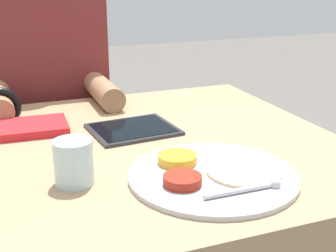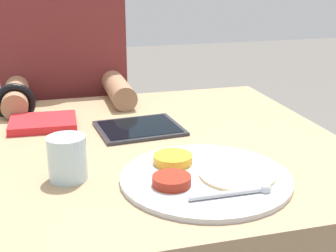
% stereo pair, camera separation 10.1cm
% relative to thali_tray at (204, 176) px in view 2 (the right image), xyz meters
% --- Properties ---
extents(thali_tray, '(0.33, 0.33, 0.03)m').
position_rel_thali_tray_xyz_m(thali_tray, '(0.00, 0.00, 0.00)').
color(thali_tray, '#B7BABF').
rests_on(thali_tray, dining_table).
extents(red_notebook, '(0.17, 0.14, 0.02)m').
position_rel_thali_tray_xyz_m(red_notebook, '(-0.29, 0.41, 0.00)').
color(red_notebook, silver).
rests_on(red_notebook, dining_table).
extents(tablet_device, '(0.22, 0.19, 0.01)m').
position_rel_thali_tray_xyz_m(tablet_device, '(-0.06, 0.32, -0.00)').
color(tablet_device, '#28282D').
rests_on(tablet_device, dining_table).
extents(person_diner, '(0.40, 0.45, 1.26)m').
position_rel_thali_tray_xyz_m(person_diner, '(-0.21, 0.80, -0.19)').
color(person_diner, black).
rests_on(person_diner, ground_plane).
extents(drinking_glass, '(0.07, 0.07, 0.09)m').
position_rel_thali_tray_xyz_m(drinking_glass, '(-0.25, 0.07, 0.04)').
color(drinking_glass, silver).
rests_on(drinking_glass, dining_table).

